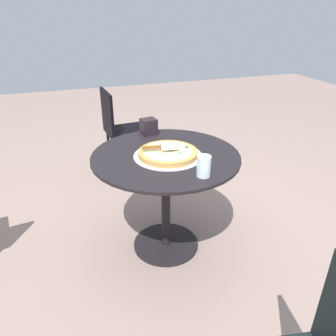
{
  "coord_description": "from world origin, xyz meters",
  "views": [
    {
      "loc": [
        1.67,
        -0.56,
        1.47
      ],
      "look_at": [
        0.03,
        0.01,
        0.6
      ],
      "focal_mm": 34.58,
      "sensor_mm": 36.0,
      "label": 1
    }
  ],
  "objects": [
    {
      "name": "patio_chair_corner",
      "position": [
        -1.14,
        -0.06,
        0.48
      ],
      "size": [
        0.39,
        0.39,
        0.82
      ],
      "color": "black",
      "rests_on": "ground"
    },
    {
      "name": "pizza_server",
      "position": [
        0.02,
        -0.04,
        0.74
      ],
      "size": [
        0.09,
        0.21,
        0.02
      ],
      "color": "silver",
      "rests_on": "pizza_on_tray"
    },
    {
      "name": "patio_table",
      "position": [
        0.0,
        0.0,
        0.52
      ],
      "size": [
        0.89,
        0.89,
        0.68
      ],
      "color": "black",
      "rests_on": "ground"
    },
    {
      "name": "ground_plane",
      "position": [
        0.0,
        0.0,
        0.0
      ],
      "size": [
        10.0,
        10.0,
        0.0
      ],
      "primitive_type": "plane",
      "color": "gray"
    },
    {
      "name": "napkin_dispenser",
      "position": [
        -0.36,
        0.0,
        0.74
      ],
      "size": [
        0.1,
        0.11,
        0.11
      ],
      "primitive_type": "cube",
      "rotation": [
        0.0,
        0.0,
        1.71
      ],
      "color": "black",
      "rests_on": "patio_table"
    },
    {
      "name": "pizza_on_tray",
      "position": [
        0.03,
        0.01,
        0.7
      ],
      "size": [
        0.41,
        0.41,
        0.05
      ],
      "color": "silver",
      "rests_on": "patio_table"
    },
    {
      "name": "drinking_cup",
      "position": [
        0.32,
        0.1,
        0.74
      ],
      "size": [
        0.07,
        0.07,
        0.11
      ],
      "primitive_type": "cylinder",
      "color": "silver",
      "rests_on": "patio_table"
    }
  ]
}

